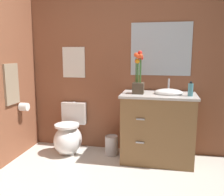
{
  "coord_description": "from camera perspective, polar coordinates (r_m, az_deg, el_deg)",
  "views": [
    {
      "loc": [
        0.62,
        -1.79,
        1.41
      ],
      "look_at": [
        -0.04,
        1.34,
        0.83
      ],
      "focal_mm": 40.33,
      "sensor_mm": 36.0,
      "label": 1
    }
  ],
  "objects": [
    {
      "name": "wall_mirror",
      "position": [
        3.48,
        10.99,
        10.8
      ],
      "size": [
        0.8,
        0.01,
        0.7
      ],
      "primitive_type": "cube",
      "color": "#B2BCC6"
    },
    {
      "name": "wall_back",
      "position": [
        3.54,
        5.06,
        7.7
      ],
      "size": [
        4.06,
        0.05,
        2.5
      ],
      "primitive_type": "cube",
      "color": "brown",
      "rests_on": "ground_plane"
    },
    {
      "name": "vanity_cabinet",
      "position": [
        3.33,
        10.35,
        -6.46
      ],
      "size": [
        0.94,
        0.56,
        1.07
      ],
      "color": "brown",
      "rests_on": "ground_plane"
    },
    {
      "name": "soap_bottle",
      "position": [
        3.15,
        17.39,
        1.86
      ],
      "size": [
        0.06,
        0.06,
        0.18
      ],
      "color": "teal",
      "rests_on": "vanity_cabinet"
    },
    {
      "name": "toilet_paper_roll",
      "position": [
        3.62,
        -19.3,
        -1.9
      ],
      "size": [
        0.11,
        0.11,
        0.11
      ],
      "primitive_type": "cylinder",
      "rotation": [
        0.0,
        1.57,
        0.0
      ],
      "color": "white"
    },
    {
      "name": "hanging_towel",
      "position": [
        3.46,
        -21.84,
        2.94
      ],
      "size": [
        0.03,
        0.28,
        0.52
      ],
      "primitive_type": "cube",
      "color": "gray"
    },
    {
      "name": "flower_vase",
      "position": [
        3.19,
        6.01,
        4.66
      ],
      "size": [
        0.14,
        0.14,
        0.54
      ],
      "color": "#4C3D2D",
      "rests_on": "vanity_cabinet"
    },
    {
      "name": "wall_poster",
      "position": [
        3.72,
        -8.67,
        7.99
      ],
      "size": [
        0.33,
        0.01,
        0.44
      ],
      "primitive_type": "cube",
      "color": "silver"
    },
    {
      "name": "toilet",
      "position": [
        3.66,
        -9.71,
        -8.41
      ],
      "size": [
        0.38,
        0.59,
        0.69
      ],
      "color": "white",
      "rests_on": "ground_plane"
    },
    {
      "name": "trash_bin",
      "position": [
        3.56,
        -0.1,
        -10.64
      ],
      "size": [
        0.18,
        0.18,
        0.27
      ],
      "color": "#B7B7BC",
      "rests_on": "ground_plane"
    }
  ]
}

